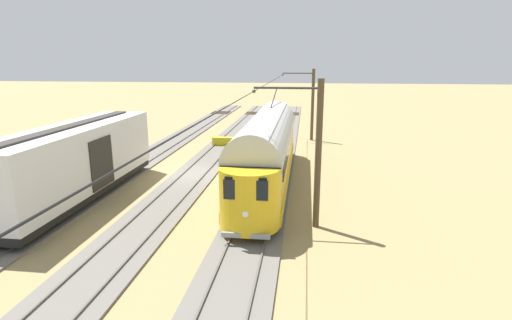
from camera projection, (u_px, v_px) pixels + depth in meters
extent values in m
plane|color=#937F51|center=(195.00, 175.00, 25.88)|extent=(220.00, 220.00, 0.00)
cube|color=#666059|center=(269.00, 177.00, 25.28)|extent=(2.80, 80.00, 0.10)
cube|color=#59544C|center=(258.00, 175.00, 25.34)|extent=(0.07, 80.00, 0.08)
cube|color=#59544C|center=(280.00, 176.00, 25.17)|extent=(0.07, 80.00, 0.08)
cube|color=#47331E|center=(290.00, 113.00, 56.07)|extent=(2.50, 0.24, 0.08)
cube|color=#47331E|center=(290.00, 113.00, 55.45)|extent=(2.50, 0.24, 0.08)
cube|color=#47331E|center=(290.00, 114.00, 54.82)|extent=(2.50, 0.24, 0.08)
cube|color=#47331E|center=(290.00, 114.00, 54.20)|extent=(2.50, 0.24, 0.08)
cube|color=#47331E|center=(289.00, 115.00, 53.57)|extent=(2.50, 0.24, 0.08)
cube|color=#666059|center=(195.00, 174.00, 25.86)|extent=(2.80, 80.00, 0.10)
cube|color=#59544C|center=(184.00, 173.00, 25.93)|extent=(0.07, 80.00, 0.08)
cube|color=#59544C|center=(206.00, 173.00, 25.76)|extent=(0.07, 80.00, 0.08)
cube|color=#47331E|center=(256.00, 112.00, 56.66)|extent=(2.50, 0.24, 0.08)
cube|color=#47331E|center=(256.00, 113.00, 56.03)|extent=(2.50, 0.24, 0.08)
cube|color=#47331E|center=(255.00, 113.00, 55.41)|extent=(2.50, 0.24, 0.08)
cube|color=#47331E|center=(254.00, 114.00, 54.78)|extent=(2.50, 0.24, 0.08)
cube|color=#47331E|center=(254.00, 114.00, 54.16)|extent=(2.50, 0.24, 0.08)
cube|color=#666059|center=(124.00, 172.00, 26.45)|extent=(2.80, 80.00, 0.10)
cube|color=#59544C|center=(114.00, 170.00, 26.51)|extent=(0.07, 80.00, 0.08)
cube|color=#59544C|center=(134.00, 171.00, 26.34)|extent=(0.07, 80.00, 0.08)
cube|color=#47331E|center=(223.00, 112.00, 57.24)|extent=(2.50, 0.24, 0.08)
cube|color=#47331E|center=(222.00, 112.00, 56.62)|extent=(2.50, 0.24, 0.08)
cube|color=#47331E|center=(221.00, 113.00, 55.99)|extent=(2.50, 0.24, 0.08)
cube|color=#47331E|center=(220.00, 113.00, 55.37)|extent=(2.50, 0.24, 0.08)
cube|color=#47331E|center=(219.00, 114.00, 54.74)|extent=(2.50, 0.24, 0.08)
cube|color=gold|center=(267.00, 173.00, 23.75)|extent=(2.65, 14.60, 0.55)
cube|color=gold|center=(267.00, 161.00, 23.57)|extent=(2.55, 14.60, 0.95)
cube|color=gold|center=(267.00, 144.00, 23.33)|extent=(2.55, 14.60, 1.05)
cylinder|color=#B7B7B2|center=(267.00, 135.00, 23.20)|extent=(2.65, 14.31, 2.65)
cylinder|color=gold|center=(250.00, 197.00, 16.53)|extent=(2.55, 2.55, 2.55)
cylinder|color=gold|center=(276.00, 135.00, 30.49)|extent=(2.55, 2.55, 2.55)
cube|color=black|center=(246.00, 182.00, 15.20)|extent=(1.63, 0.08, 0.36)
cube|color=black|center=(246.00, 190.00, 15.24)|extent=(1.73, 0.06, 0.80)
cube|color=black|center=(245.00, 144.00, 23.49)|extent=(0.04, 12.26, 0.80)
cube|color=black|center=(289.00, 145.00, 23.17)|extent=(0.04, 12.26, 0.80)
cylinder|color=silver|center=(245.00, 214.00, 15.38)|extent=(0.24, 0.06, 0.24)
cube|color=gray|center=(246.00, 236.00, 15.67)|extent=(1.94, 0.12, 0.20)
cylinder|color=black|center=(274.00, 98.00, 27.22)|extent=(0.07, 4.85, 0.92)
cylinder|color=black|center=(243.00, 201.00, 19.38)|extent=(0.10, 0.76, 0.76)
cylinder|color=black|center=(272.00, 203.00, 19.21)|extent=(0.10, 0.76, 0.76)
cylinder|color=black|center=(263.00, 157.00, 28.37)|extent=(0.10, 0.76, 0.76)
cylinder|color=black|center=(284.00, 157.00, 28.20)|extent=(0.10, 0.76, 0.76)
cube|color=silver|center=(75.00, 157.00, 20.74)|extent=(2.90, 12.62, 3.20)
cube|color=#332D28|center=(71.00, 126.00, 20.33)|extent=(0.70, 11.36, 0.08)
cube|color=black|center=(78.00, 190.00, 21.17)|extent=(2.70, 12.62, 0.36)
cube|color=black|center=(102.00, 163.00, 20.62)|extent=(0.06, 2.20, 2.56)
cylinder|color=black|center=(127.00, 168.00, 25.32)|extent=(0.10, 0.84, 0.84)
cylinder|color=black|center=(106.00, 167.00, 25.49)|extent=(0.10, 0.84, 0.84)
cylinder|color=black|center=(36.00, 222.00, 16.82)|extent=(0.10, 0.84, 0.84)
cylinder|color=black|center=(5.00, 220.00, 16.99)|extent=(0.10, 0.84, 0.84)
cylinder|color=#4C3D28|center=(313.00, 105.00, 36.44)|extent=(0.28, 0.28, 6.50)
cylinder|color=#2D2D2D|center=(298.00, 73.00, 35.92)|extent=(2.78, 0.10, 0.10)
sphere|color=#334733|center=(283.00, 75.00, 36.12)|extent=(0.16, 0.16, 0.16)
cylinder|color=#4C3D28|center=(318.00, 156.00, 17.07)|extent=(0.28, 0.28, 6.50)
cylinder|color=#2D2D2D|center=(287.00, 88.00, 16.54)|extent=(2.78, 0.10, 0.10)
sphere|color=#334733|center=(254.00, 91.00, 16.75)|extent=(0.16, 0.16, 0.16)
cylinder|color=black|center=(254.00, 91.00, 16.75)|extent=(0.03, 44.24, 0.03)
cylinder|color=black|center=(298.00, 73.00, 35.92)|extent=(2.78, 0.02, 0.02)
cube|color=#47331E|center=(92.00, 166.00, 27.64)|extent=(0.24, 2.40, 0.18)
cube|color=#47331E|center=(88.00, 166.00, 27.67)|extent=(0.24, 2.40, 0.18)
cube|color=#47331E|center=(84.00, 166.00, 27.71)|extent=(0.24, 2.40, 0.18)
cube|color=#47331E|center=(90.00, 163.00, 27.92)|extent=(2.40, 0.24, 0.18)
cube|color=#47331E|center=(87.00, 164.00, 27.63)|extent=(2.40, 0.24, 0.18)
cube|color=#47331E|center=(85.00, 165.00, 27.34)|extent=(2.40, 0.24, 0.18)
cube|color=#47331E|center=(91.00, 161.00, 27.55)|extent=(0.24, 2.40, 0.18)
cube|color=#47331E|center=(87.00, 161.00, 27.59)|extent=(0.24, 2.40, 0.18)
cube|color=#47331E|center=(83.00, 161.00, 27.62)|extent=(0.24, 2.40, 0.18)
cube|color=#B2A519|center=(223.00, 142.00, 34.43)|extent=(1.80, 0.60, 0.80)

